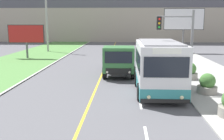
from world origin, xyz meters
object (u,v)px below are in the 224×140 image
object	(u,v)px
dump_truck	(119,61)
billboard_small	(26,35)
city_bus	(159,68)
planter_round_third	(190,72)
traffic_light_mast	(180,40)
utility_pole_far	(46,11)
billboard_large	(184,20)
planter_round_second	(207,85)
planter_round_far	(178,64)

from	to	relation	value
dump_truck	billboard_small	distance (m)	14.81
city_bus	planter_round_third	distance (m)	4.94
traffic_light_mast	billboard_small	xyz separation A→B (m)	(-15.07, 14.13, -0.45)
utility_pole_far	traffic_light_mast	xyz separation A→B (m)	(14.66, -21.32, -2.57)
billboard_large	dump_truck	bearing A→B (deg)	-117.84
planter_round_second	planter_round_third	bearing A→B (deg)	91.37
dump_truck	billboard_small	xyz separation A→B (m)	(-11.18, 9.59, 1.58)
billboard_large	planter_round_second	distance (m)	22.23
planter_round_third	planter_round_far	distance (m)	3.99
dump_truck	utility_pole_far	size ratio (longest dim) A/B	0.58
dump_truck	traffic_light_mast	xyz separation A→B (m)	(3.89, -4.54, 2.03)
dump_truck	planter_round_second	xyz separation A→B (m)	(5.47, -5.32, -0.62)
city_bus	planter_round_third	world-z (taller)	city_bus
city_bus	traffic_light_mast	distance (m)	2.24
billboard_large	planter_round_second	size ratio (longest dim) A/B	5.01
planter_round_second	planter_round_third	world-z (taller)	planter_round_third
dump_truck	traffic_light_mast	bearing A→B (deg)	-49.42
utility_pole_far	planter_round_third	world-z (taller)	utility_pole_far
traffic_light_mast	planter_round_second	bearing A→B (deg)	-26.28
city_bus	billboard_large	distance (m)	22.60
billboard_large	planter_round_second	bearing A→B (deg)	-98.29
traffic_light_mast	billboard_small	size ratio (longest dim) A/B	1.18
city_bus	billboard_small	size ratio (longest dim) A/B	1.33
traffic_light_mast	planter_round_far	xyz separation A→B (m)	(1.39, 7.20, -2.69)
dump_truck	utility_pole_far	world-z (taller)	utility_pole_far
utility_pole_far	planter_round_second	size ratio (longest dim) A/B	9.44
billboard_large	planter_round_second	world-z (taller)	billboard_large
dump_truck	planter_round_third	size ratio (longest dim) A/B	5.34
utility_pole_far	planter_round_far	size ratio (longest dim) A/B	10.37
traffic_light_mast	billboard_small	bearing A→B (deg)	136.84
planter_round_third	billboard_small	bearing A→B (deg)	146.59
dump_truck	utility_pole_far	xyz separation A→B (m)	(-10.77, 16.77, 4.59)
city_bus	dump_truck	xyz separation A→B (m)	(-2.53, 5.24, -0.39)
planter_round_third	city_bus	bearing A→B (deg)	-126.04
city_bus	planter_round_far	bearing A→B (deg)	70.78
billboard_large	billboard_small	xyz separation A→B (m)	(-19.80, -6.75, -1.69)
planter_round_third	traffic_light_mast	bearing A→B (deg)	-114.78
utility_pole_far	billboard_large	world-z (taller)	utility_pole_far
billboard_large	planter_round_far	world-z (taller)	billboard_large
city_bus	planter_round_far	distance (m)	8.43
billboard_small	planter_round_second	distance (m)	22.46
billboard_large	planter_round_far	distance (m)	14.62
traffic_light_mast	billboard_large	size ratio (longest dim) A/B	0.83
billboard_small	planter_round_far	distance (m)	18.00
billboard_large	billboard_small	bearing A→B (deg)	-161.18
utility_pole_far	planter_round_third	bearing A→B (deg)	-48.27
planter_round_third	planter_round_far	size ratio (longest dim) A/B	1.13
dump_truck	traffic_light_mast	size ratio (longest dim) A/B	1.33
city_bus	dump_truck	bearing A→B (deg)	115.77
billboard_small	planter_round_third	xyz separation A→B (m)	(16.55, -10.92, -2.19)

